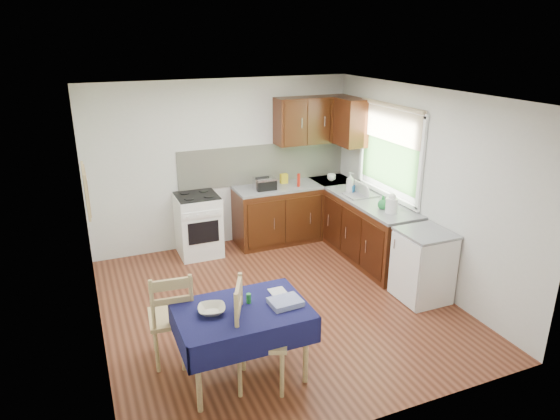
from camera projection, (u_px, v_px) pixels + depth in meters
name	position (u px, v px, depth m)	size (l,w,h in m)	color
floor	(277.00, 304.00, 6.06)	(4.20, 4.20, 0.00)	#4B2214
ceiling	(276.00, 94.00, 5.22)	(4.00, 4.20, 0.02)	white
wall_back	(223.00, 164.00, 7.47)	(4.00, 0.02, 2.50)	silver
wall_front	(380.00, 290.00, 3.82)	(4.00, 0.02, 2.50)	silver
wall_left	(89.00, 233.00, 4.91)	(0.02, 4.20, 2.50)	white
wall_right	(421.00, 187.00, 6.37)	(0.02, 4.20, 2.50)	silver
base_cabinets	(328.00, 221.00, 7.50)	(1.90, 2.30, 0.86)	#311A08
worktop_back	(295.00, 185.00, 7.71)	(1.90, 0.60, 0.04)	gray
worktop_right	(372.00, 202.00, 6.95)	(0.60, 1.70, 0.04)	gray
worktop_corner	(332.00, 181.00, 7.95)	(0.60, 0.60, 0.04)	gray
splashback	(264.00, 163.00, 7.71)	(2.70, 0.02, 0.60)	beige
upper_cabinets	(324.00, 121.00, 7.56)	(1.20, 0.85, 0.70)	#311A08
stove	(198.00, 225.00, 7.29)	(0.60, 0.61, 0.92)	white
window	(390.00, 145.00, 6.83)	(0.04, 1.48, 1.26)	#2A4F20
fridge	(423.00, 266.00, 6.05)	(0.58, 0.60, 0.89)	white
corkboard	(86.00, 190.00, 5.07)	(0.04, 0.62, 0.47)	#A28B51
dining_table	(242.00, 319.00, 4.59)	(1.21, 0.82, 0.73)	#110E3B
chair_far	(172.00, 314.00, 4.84)	(0.48, 0.48, 1.00)	#A28B51
chair_near	(256.00, 332.00, 4.51)	(0.61, 0.61, 1.05)	#A28B51
toaster	(262.00, 184.00, 7.41)	(0.26, 0.16, 0.20)	silver
sandwich_press	(265.00, 183.00, 7.43)	(0.30, 0.26, 0.17)	black
sauce_bottle	(299.00, 180.00, 7.55)	(0.05, 0.05, 0.20)	red
yellow_packet	(284.00, 179.00, 7.73)	(0.11, 0.07, 0.15)	gold
dish_rack	(361.00, 194.00, 7.15)	(0.43, 0.33, 0.20)	gray
kettle	(392.00, 204.00, 6.45)	(0.16, 0.16, 0.26)	white
cup	(331.00, 177.00, 7.87)	(0.14, 0.14, 0.11)	white
soap_bottle_a	(350.00, 183.00, 7.23)	(0.12, 0.12, 0.31)	white
soap_bottle_b	(352.00, 187.00, 7.24)	(0.08, 0.08, 0.18)	#1F73B4
soap_bottle_c	(383.00, 202.00, 6.60)	(0.14, 0.14, 0.18)	#227F3B
plate_bowl	(212.00, 310.00, 4.48)	(0.25, 0.25, 0.06)	beige
book	(271.00, 295.00, 4.78)	(0.16, 0.21, 0.02)	white
spice_jar	(249.00, 298.00, 4.64)	(0.05, 0.05, 0.09)	#238130
tea_towel	(285.00, 302.00, 4.62)	(0.29, 0.23, 0.05)	#293899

